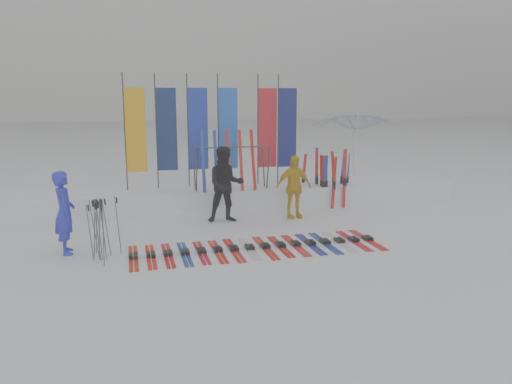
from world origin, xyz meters
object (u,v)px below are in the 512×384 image
object	(u,v)px
tent_canopy	(356,152)
person_yellow	(294,187)
ski_rack	(231,162)
person_black	(226,184)
person_blue	(65,213)
ski_row	(258,247)

from	to	relation	value
tent_canopy	person_yellow	bearing A→B (deg)	-138.67
ski_rack	person_black	bearing A→B (deg)	-108.04
person_blue	ski_rack	distance (m)	5.10
person_blue	tent_canopy	world-z (taller)	tent_canopy
person_blue	person_yellow	bearing A→B (deg)	-81.88
ski_row	person_yellow	bearing A→B (deg)	56.40
ski_rack	ski_row	bearing A→B (deg)	-93.30
tent_canopy	ski_row	size ratio (longest dim) A/B	0.57
tent_canopy	ski_rack	xyz separation A→B (m)	(-4.49, -1.44, 0.02)
person_blue	ski_rack	world-z (taller)	ski_rack
person_blue	ski_row	size ratio (longest dim) A/B	0.32
tent_canopy	ski_row	distance (m)	7.10
person_blue	person_yellow	world-z (taller)	person_blue
person_blue	person_black	size ratio (longest dim) A/B	0.88
person_black	ski_row	distance (m)	2.65
person_blue	tent_canopy	bearing A→B (deg)	-72.03
tent_canopy	person_black	bearing A→B (deg)	-151.31
person_blue	tent_canopy	size ratio (longest dim) A/B	0.56
ski_row	ski_rack	size ratio (longest dim) A/B	2.58
person_blue	ski_row	distance (m)	4.00
person_black	person_yellow	world-z (taller)	person_black
person_yellow	ski_rack	distance (m)	1.98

